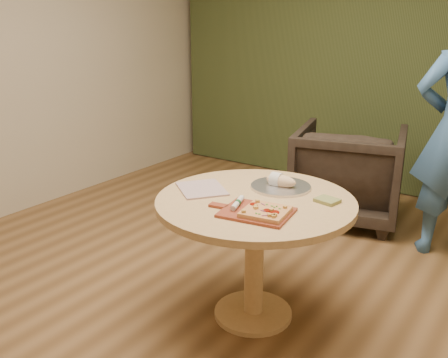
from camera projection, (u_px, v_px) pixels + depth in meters
room_shell at (215, 82)px, 2.55m from camera, size 5.04×6.04×2.84m
curtain at (390, 50)px, 4.81m from camera, size 4.80×0.14×2.78m
pedestal_table at (255, 222)px, 2.83m from camera, size 1.12×1.12×0.75m
pizza_paddle at (255, 212)px, 2.57m from camera, size 0.46×0.33×0.01m
flatbread_pizza at (266, 212)px, 2.53m from camera, size 0.25×0.25×0.04m
cutlery_roll at (238, 203)px, 2.64m from camera, size 0.08×0.20×0.03m
newspaper at (202, 189)px, 2.93m from camera, size 0.39×0.38×0.01m
serving_tray at (281, 187)px, 2.96m from camera, size 0.36×0.36×0.02m
bread_roll at (280, 180)px, 2.95m from camera, size 0.19×0.09×0.09m
green_packet at (327, 200)px, 2.73m from camera, size 0.14×0.12×0.02m
armchair at (349, 169)px, 4.33m from camera, size 1.06×1.02×0.91m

